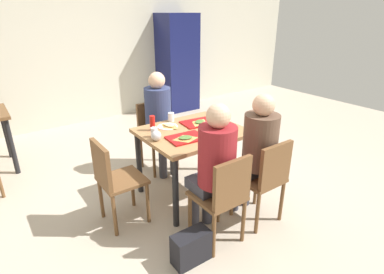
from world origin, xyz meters
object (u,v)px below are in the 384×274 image
at_px(paper_plate_center, 168,126).
at_px(paper_plate_near_edge, 218,134).
at_px(chair_far_side, 155,130).
at_px(drink_fridge, 178,63).
at_px(soda_can, 223,116).
at_px(condiment_bottle, 152,123).
at_px(main_table, 192,140).
at_px(tray_red_near, 186,138).
at_px(pizza_slice_b, 200,122).
at_px(plastic_cup_b, 217,136).
at_px(chair_near_left, 224,194).
at_px(person_far_side, 160,115).
at_px(tray_red_far, 198,123).
at_px(chair_left_end, 113,177).
at_px(plastic_cup_a, 171,117).
at_px(handbag, 191,248).
at_px(person_in_red, 214,162).
at_px(pizza_slice_c, 169,126).
at_px(foil_bundle, 156,136).
at_px(pizza_slice_a, 186,138).
at_px(person_in_brown_jacket, 257,147).
at_px(chair_near_right, 266,176).
at_px(plastic_cup_c, 154,132).
at_px(pizza_slice_d, 218,131).

xyz_separation_m(paper_plate_center, paper_plate_near_edge, (0.31, -0.48, 0.00)).
bearing_deg(chair_far_side, drink_fridge, 50.30).
relative_size(soda_can, condiment_bottle, 0.76).
distance_m(main_table, tray_red_near, 0.26).
height_order(pizza_slice_b, plastic_cup_b, plastic_cup_b).
height_order(chair_near_left, paper_plate_near_edge, chair_near_left).
distance_m(person_far_side, tray_red_far, 0.58).
bearing_deg(tray_red_near, main_table, 40.01).
height_order(paper_plate_near_edge, condiment_bottle, condiment_bottle).
distance_m(chair_near_left, plastic_cup_b, 0.62).
distance_m(chair_left_end, plastic_cup_a, 1.00).
relative_size(main_table, paper_plate_near_edge, 4.72).
bearing_deg(handbag, person_in_red, 24.17).
xyz_separation_m(paper_plate_near_edge, plastic_cup_b, (-0.13, -0.13, 0.05)).
height_order(pizza_slice_c, foil_bundle, foil_bundle).
distance_m(chair_left_end, paper_plate_center, 0.83).
xyz_separation_m(pizza_slice_a, condiment_bottle, (-0.13, 0.42, 0.06)).
bearing_deg(person_in_brown_jacket, plastic_cup_a, 105.23).
bearing_deg(chair_far_side, plastic_cup_b, -88.75).
distance_m(person_in_brown_jacket, drink_fridge, 3.81).
bearing_deg(chair_near_right, chair_near_left, 180.00).
bearing_deg(person_in_red, chair_near_right, -15.12).
bearing_deg(plastic_cup_c, person_in_red, -78.18).
height_order(paper_plate_near_edge, plastic_cup_c, plastic_cup_c).
relative_size(chair_near_left, chair_near_right, 1.00).
relative_size(chair_far_side, soda_can, 7.12).
bearing_deg(plastic_cup_a, paper_plate_center, -134.80).
height_order(person_in_brown_jacket, pizza_slice_c, person_in_brown_jacket).
height_order(tray_red_near, paper_plate_center, tray_red_near).
bearing_deg(person_far_side, chair_near_left, -99.83).
bearing_deg(person_in_red, pizza_slice_c, 82.71).
bearing_deg(tray_red_near, chair_near_left, -96.66).
bearing_deg(pizza_slice_c, chair_near_right, -68.79).
bearing_deg(handbag, chair_near_left, 2.75).
xyz_separation_m(main_table, chair_near_left, (-0.26, -0.82, -0.15)).
relative_size(chair_left_end, person_in_red, 0.68).
relative_size(plastic_cup_b, drink_fridge, 0.05).
distance_m(chair_near_left, pizza_slice_c, 1.08).
bearing_deg(condiment_bottle, paper_plate_near_edge, -44.18).
distance_m(pizza_slice_b, plastic_cup_b, 0.50).
bearing_deg(chair_near_left, chair_far_side, 80.99).
xyz_separation_m(chair_left_end, plastic_cup_a, (0.88, 0.37, 0.31)).
distance_m(person_far_side, pizza_slice_a, 0.89).
xyz_separation_m(paper_plate_near_edge, pizza_slice_d, (0.02, 0.03, 0.01)).
bearing_deg(pizza_slice_d, chair_near_right, -81.76).
bearing_deg(drink_fridge, foil_bundle, -126.53).
distance_m(chair_left_end, pizza_slice_d, 1.13).
bearing_deg(tray_red_near, plastic_cup_b, -46.37).
relative_size(pizza_slice_c, plastic_cup_c, 2.09).
distance_m(paper_plate_center, plastic_cup_c, 0.32).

